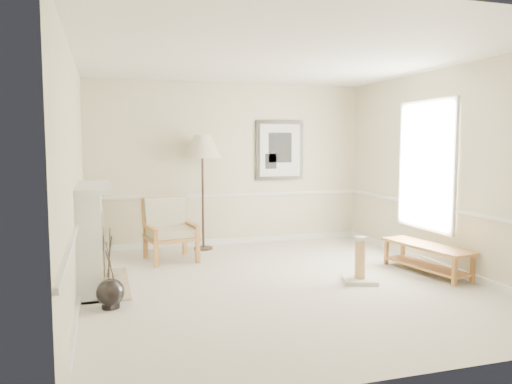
{
  "coord_description": "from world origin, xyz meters",
  "views": [
    {
      "loc": [
        -2.17,
        -5.99,
        1.82
      ],
      "look_at": [
        -0.12,
        0.7,
        1.14
      ],
      "focal_mm": 35.0,
      "sensor_mm": 36.0,
      "label": 1
    }
  ],
  "objects_px": {
    "floor_vase": "(110,293)",
    "scratching_post": "(360,268)",
    "floor_lamp": "(202,150)",
    "armchair": "(169,226)",
    "bench": "(427,254)"
  },
  "relations": [
    {
      "from": "floor_lamp",
      "to": "scratching_post",
      "type": "xyz_separation_m",
      "value": [
        1.58,
        -2.63,
        -1.53
      ]
    },
    {
      "from": "floor_vase",
      "to": "scratching_post",
      "type": "relative_size",
      "value": 1.49
    },
    {
      "from": "floor_lamp",
      "to": "scratching_post",
      "type": "bearing_deg",
      "value": -58.92
    },
    {
      "from": "armchair",
      "to": "floor_vase",
      "type": "bearing_deg",
      "value": -121.96
    },
    {
      "from": "bench",
      "to": "floor_lamp",
      "type": "bearing_deg",
      "value": 137.35
    },
    {
      "from": "floor_vase",
      "to": "bench",
      "type": "relative_size",
      "value": 0.61
    },
    {
      "from": "floor_lamp",
      "to": "floor_vase",
      "type": "bearing_deg",
      "value": -119.85
    },
    {
      "from": "floor_vase",
      "to": "armchair",
      "type": "distance_m",
      "value": 2.4
    },
    {
      "from": "scratching_post",
      "to": "armchair",
      "type": "bearing_deg",
      "value": 137.45
    },
    {
      "from": "armchair",
      "to": "scratching_post",
      "type": "relative_size",
      "value": 1.61
    },
    {
      "from": "floor_vase",
      "to": "armchair",
      "type": "height_order",
      "value": "armchair"
    },
    {
      "from": "armchair",
      "to": "floor_lamp",
      "type": "xyz_separation_m",
      "value": [
        0.66,
        0.57,
        1.19
      ]
    },
    {
      "from": "floor_vase",
      "to": "bench",
      "type": "bearing_deg",
      "value": 3.54
    },
    {
      "from": "floor_vase",
      "to": "scratching_post",
      "type": "distance_m",
      "value": 3.17
    },
    {
      "from": "floor_vase",
      "to": "scratching_post",
      "type": "height_order",
      "value": "floor_vase"
    }
  ]
}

